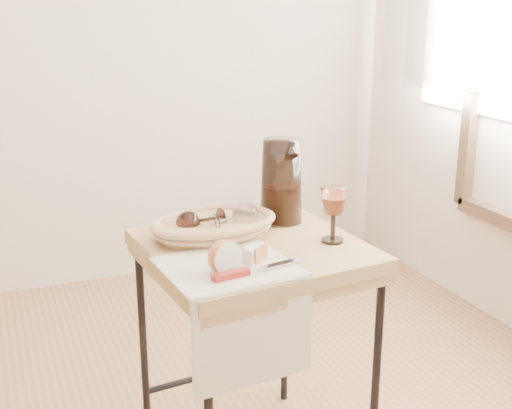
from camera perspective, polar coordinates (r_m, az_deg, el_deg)
name	(u,v)px	position (r m, az deg, el deg)	size (l,w,h in m)	color
wall_back	(30,8)	(3.28, -18.65, 15.57)	(3.60, 0.00, 2.70)	beige
side_table	(253,358)	(2.05, -0.22, -12.92)	(0.57, 0.57, 0.73)	brown
tea_towel	(228,267)	(1.73, -2.43, -5.29)	(0.32, 0.29, 0.01)	white
bread_basket	(214,228)	(1.94, -3.58, -1.99)	(0.33, 0.23, 0.05)	#A17443
goblet_lying_a	(203,221)	(1.94, -4.57, -1.38)	(0.12, 0.07, 0.07)	#351913
goblet_lying_b	(232,219)	(1.93, -2.02, -1.26)	(0.13, 0.08, 0.08)	white
pitcher	(281,181)	(2.05, 2.15, 2.02)	(0.17, 0.25, 0.30)	black
wine_goblet	(333,215)	(1.89, 6.59, -0.86)	(0.08, 0.08, 0.16)	white
apple_half	(222,255)	(1.68, -2.89, -4.35)	(0.09, 0.05, 0.08)	red
apple_wedge	(253,254)	(1.75, -0.26, -4.20)	(0.06, 0.03, 0.04)	silver
table_knife	(254,268)	(1.68, -0.14, -5.46)	(0.25, 0.03, 0.02)	silver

